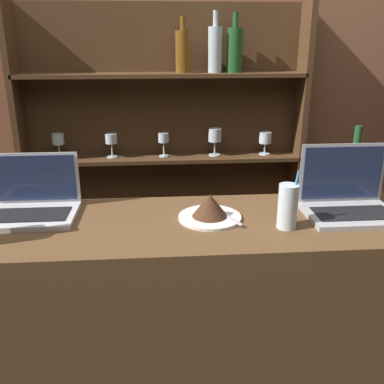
# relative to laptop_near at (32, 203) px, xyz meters

# --- Properties ---
(bar_counter) EXTENTS (1.67, 0.51, 0.96)m
(bar_counter) POSITION_rel_laptop_near_xyz_m (0.58, -0.11, -0.52)
(bar_counter) COLOR brown
(bar_counter) RESTS_ON ground_plane
(back_wall) EXTENTS (7.00, 0.06, 2.70)m
(back_wall) POSITION_rel_laptop_near_xyz_m (0.58, 0.88, 0.35)
(back_wall) COLOR brown
(back_wall) RESTS_ON ground_plane
(back_shelf) EXTENTS (1.49, 0.18, 1.73)m
(back_shelf) POSITION_rel_laptop_near_xyz_m (0.50, 0.80, -0.09)
(back_shelf) COLOR #472D19
(back_shelf) RESTS_ON ground_plane
(laptop_near) EXTENTS (0.32, 0.24, 0.21)m
(laptop_near) POSITION_rel_laptop_near_xyz_m (0.00, 0.00, 0.00)
(laptop_near) COLOR silver
(laptop_near) RESTS_ON bar_counter
(laptop_far) EXTENTS (0.32, 0.24, 0.24)m
(laptop_far) POSITION_rel_laptop_near_xyz_m (1.14, -0.07, 0.01)
(laptop_far) COLOR #ADADB2
(laptop_far) RESTS_ON bar_counter
(cake_plate) EXTENTS (0.22, 0.22, 0.09)m
(cake_plate) POSITION_rel_laptop_near_xyz_m (0.63, -0.09, -0.01)
(cake_plate) COLOR white
(cake_plate) RESTS_ON bar_counter
(water_glass) EXTENTS (0.07, 0.07, 0.20)m
(water_glass) POSITION_rel_laptop_near_xyz_m (0.88, -0.18, 0.03)
(water_glass) COLOR silver
(water_glass) RESTS_ON bar_counter
(wine_bottle_green) EXTENTS (0.08, 0.08, 0.29)m
(wine_bottle_green) POSITION_rel_laptop_near_xyz_m (1.21, 0.07, 0.07)
(wine_bottle_green) COLOR #1E4C23
(wine_bottle_green) RESTS_ON bar_counter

